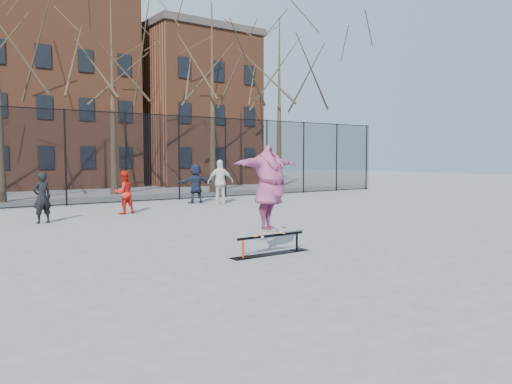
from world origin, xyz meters
TOP-DOWN VIEW (x-y plane):
  - ground at (0.00, 0.00)m, footprint 100.00×100.00m
  - skate_rail at (-0.83, -0.16)m, footprint 1.89×0.29m
  - skateboard at (-0.87, -0.16)m, footprint 0.75×0.18m
  - skater at (-0.87, -0.16)m, footprint 2.22×1.26m
  - bystander_black at (-3.51, 7.78)m, footprint 0.64×0.49m
  - bystander_red at (-0.56, 8.74)m, footprint 0.82×0.68m
  - bystander_white at (4.18, 9.92)m, footprint 1.21×0.80m
  - bystander_navy at (3.53, 10.92)m, footprint 1.66×0.75m
  - fence at (-0.01, 13.00)m, footprint 34.03×0.07m
  - tree_row at (-0.25, 17.15)m, footprint 33.66×7.46m
  - rowhouses at (0.72, 26.00)m, footprint 29.00×7.00m

SIDE VIEW (x-z plane):
  - ground at x=0.00m, z-range 0.00..0.00m
  - skate_rail at x=-0.83m, z-range -0.05..0.37m
  - skateboard at x=-0.87m, z-range 0.42..0.51m
  - bystander_red at x=-0.56m, z-range 0.00..1.53m
  - bystander_black at x=-3.51m, z-range 0.00..1.57m
  - bystander_navy at x=3.53m, z-range 0.00..1.73m
  - bystander_white at x=4.18m, z-range 0.00..1.90m
  - skater at x=-0.87m, z-range 0.51..2.25m
  - fence at x=-0.01m, z-range 0.05..4.05m
  - rowhouses at x=0.72m, z-range -0.44..12.56m
  - tree_row at x=-0.25m, z-range 2.02..12.69m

